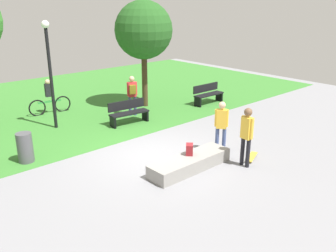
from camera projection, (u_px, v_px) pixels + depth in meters
The scene contains 14 objects.
ground_plane at pixel (154, 155), 11.52m from camera, with size 28.00×28.00×0.00m, color gray.
grass_lawn at pixel (48, 105), 17.00m from camera, with size 26.60×12.42×0.01m, color #387A2D.
concrete_ledge at pixel (190, 163), 10.50m from camera, with size 2.68×0.75×0.39m, color gray.
backpack_on_ledge at pixel (189, 149), 10.54m from camera, with size 0.28×0.20×0.32m, color maroon.
skater_performing_trick at pixel (247, 132), 10.44m from camera, with size 0.24×0.43×1.78m.
skater_watching at pixel (221, 123), 11.45m from camera, with size 0.36×0.37×1.67m.
skateboard_by_ledge at pixel (252, 157), 11.22m from camera, with size 0.82×0.49×0.08m.
park_bench_near_lamppost at pixel (128, 112), 14.29m from camera, with size 1.64×0.63×0.91m.
park_bench_near_path at pixel (208, 94), 17.05m from camera, with size 1.61×0.49×0.91m.
tree_young_birch at pixel (144, 30), 15.73m from camera, with size 2.52×2.52×4.67m.
lamp_post at pixel (50, 64), 13.18m from camera, with size 0.28×0.28×3.98m.
trash_bin at pixel (25, 148), 10.90m from camera, with size 0.46×0.46×0.92m, color #4C4C51.
pedestrian_with_backpack at pixel (132, 92), 15.09m from camera, with size 0.42×0.43×1.69m.
cyclist_on_bicycle at pixel (49, 99), 15.51m from camera, with size 1.82×0.26×1.52m.
Camera 1 is at (-6.71, -8.18, 4.67)m, focal length 38.85 mm.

